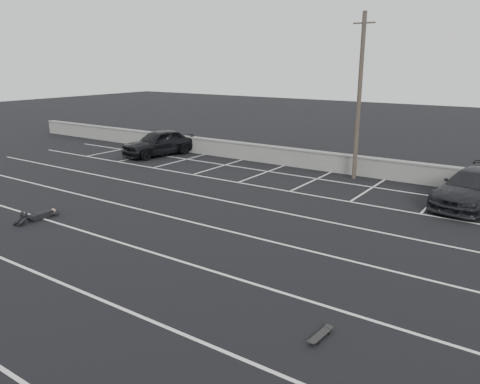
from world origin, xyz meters
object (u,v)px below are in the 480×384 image
Objects in this scene: car_right at (474,188)px; skateboard at (320,335)px; utility_pole at (359,97)px; person at (43,212)px; car_left at (159,142)px.

car_right is 7.09× the size of skateboard.
person is at bearing -120.69° from utility_pole.
utility_pole reaches higher than person.
utility_pole is at bearing 54.79° from person.
car_right is at bearing 90.00° from skateboard.
car_left is 12.96m from person.
skateboard is (17.77, -13.37, -0.77)m from car_left.
car_left reaches higher than person.
utility_pole reaches higher than car_right.
person is (-7.77, -13.09, -3.97)m from utility_pole.
car_right is 12.90m from skateboard.
car_left is at bearing -174.68° from utility_pole.
person reaches higher than skateboard.
person is 12.73m from skateboard.
car_right reaches higher than skateboard.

